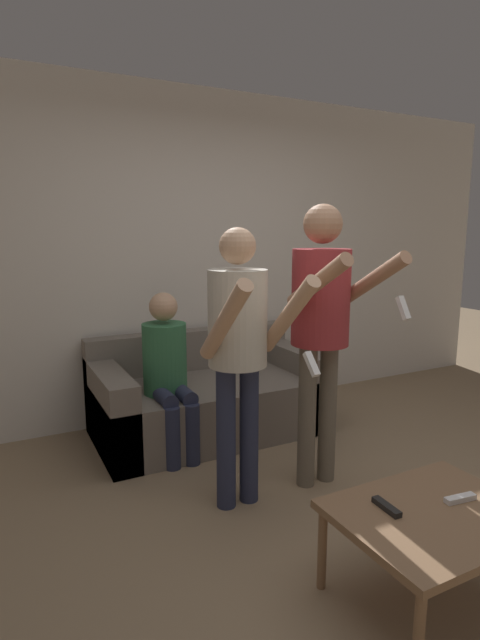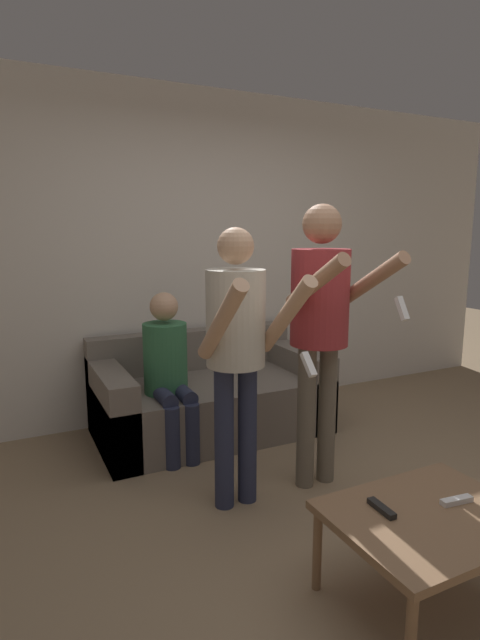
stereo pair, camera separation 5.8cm
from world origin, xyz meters
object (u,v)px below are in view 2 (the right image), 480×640
object	(u,v)px
person_seated	(168,367)
remote_near	(457,501)
person_standing_right	(321,313)
coffee_table	(430,523)
remote_far	(381,508)
couch	(210,398)
person_standing_left	(237,339)

from	to	relation	value
person_seated	remote_near	bearing A→B (deg)	-70.70
person_standing_right	person_seated	bearing A→B (deg)	128.37
coffee_table	remote_far	xyz separation A→B (m)	(-0.17, 0.11, 0.05)
couch	person_standing_right	bearing A→B (deg)	-75.53
couch	remote_far	bearing A→B (deg)	-91.85
person_standing_right	coffee_table	xyz separation A→B (m)	(-0.17, -1.05, -0.71)
couch	person_standing_left	world-z (taller)	person_standing_left
person_standing_left	person_seated	bearing A→B (deg)	98.20
couch	person_standing_left	xyz separation A→B (m)	(-0.28, -1.07, 0.72)
person_seated	coffee_table	bearing A→B (deg)	-75.20
couch	remote_far	world-z (taller)	couch
person_seated	remote_near	xyz separation A→B (m)	(0.66, -1.90, -0.20)
person_seated	remote_far	world-z (taller)	person_seated
person_standing_left	coffee_table	size ratio (longest dim) A/B	1.95
person_standing_left	person_standing_right	bearing A→B (deg)	0.40
person_standing_left	remote_far	distance (m)	1.12
person_standing_left	remote_far	bearing A→B (deg)	-77.44
person_seated	coffee_table	world-z (taller)	person_seated
couch	person_standing_left	bearing A→B (deg)	-104.39
remote_far	coffee_table	bearing A→B (deg)	-31.76
remote_far	person_standing_left	bearing A→B (deg)	102.56
person_standing_left	coffee_table	distance (m)	1.27
couch	coffee_table	size ratio (longest dim) A/B	2.14
person_standing_right	coffee_table	size ratio (longest dim) A/B	2.11
person_standing_left	remote_far	world-z (taller)	person_standing_left
remote_far	person_standing_right	bearing A→B (deg)	70.20
couch	remote_near	world-z (taller)	couch
couch	person_standing_right	distance (m)	1.38
remote_far	remote_near	bearing A→B (deg)	-16.06
person_seated	remote_far	bearing A→B (deg)	-79.50
coffee_table	remote_near	world-z (taller)	remote_near
person_seated	coffee_table	distance (m)	1.99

